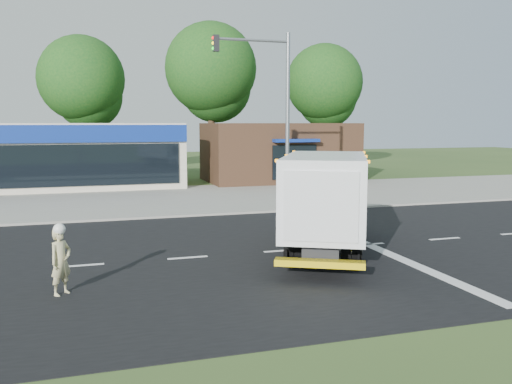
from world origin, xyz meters
TOP-DOWN VIEW (x-y plane):
  - ground at (0.00, 0.00)m, footprint 120.00×120.00m
  - road_asphalt at (0.00, 0.00)m, footprint 60.00×14.00m
  - sidewalk at (0.00, 8.20)m, footprint 60.00×2.40m
  - parking_apron at (0.00, 14.00)m, footprint 60.00×9.00m
  - lane_markings at (1.35, -1.35)m, footprint 55.20×7.00m
  - ems_box_truck at (1.21, -0.59)m, footprint 5.07×7.18m
  - emergency_worker at (-6.42, -2.56)m, footprint 0.68×0.68m
  - retail_strip_mall at (-9.00, 19.93)m, footprint 18.00×6.20m
  - brown_storefront at (7.00, 19.98)m, footprint 10.00×6.70m
  - traffic_signal_pole at (2.35, 7.60)m, footprint 3.51×0.25m
  - background_trees at (-0.85, 28.16)m, footprint 36.77×7.39m

SIDE VIEW (x-z plane):
  - ground at x=0.00m, z-range 0.00..0.00m
  - road_asphalt at x=0.00m, z-range -0.01..0.01m
  - parking_apron at x=0.00m, z-range 0.00..0.02m
  - lane_markings at x=1.35m, z-range 0.01..0.02m
  - sidewalk at x=0.00m, z-range 0.00..0.12m
  - emergency_worker at x=-6.42m, z-range -0.01..1.69m
  - ems_box_truck at x=1.21m, z-range 0.24..3.33m
  - brown_storefront at x=7.00m, z-range 0.00..4.00m
  - retail_strip_mall at x=-9.00m, z-range 0.01..4.01m
  - traffic_signal_pole at x=2.35m, z-range 0.92..8.92m
  - background_trees at x=-0.85m, z-range 1.33..13.43m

